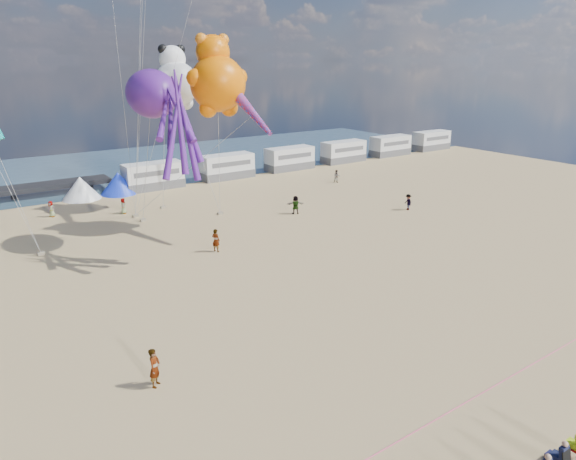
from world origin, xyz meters
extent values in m
plane|color=tan|center=(0.00, 0.00, 0.00)|extent=(120.00, 120.00, 0.00)
plane|color=#324C60|center=(0.00, 55.00, 0.02)|extent=(120.00, 120.00, 0.00)
cube|color=silver|center=(6.00, 40.00, 1.50)|extent=(6.60, 2.50, 3.00)
cube|color=silver|center=(15.50, 40.00, 1.50)|extent=(6.60, 2.50, 3.00)
cube|color=silver|center=(25.00, 40.00, 1.50)|extent=(6.60, 2.50, 3.00)
cube|color=silver|center=(34.50, 40.00, 1.50)|extent=(6.60, 2.50, 3.00)
cube|color=silver|center=(44.00, 40.00, 1.50)|extent=(6.60, 2.50, 3.00)
cube|color=silver|center=(53.50, 40.00, 1.50)|extent=(6.60, 2.50, 3.00)
cone|color=white|center=(-2.00, 40.00, 1.20)|extent=(4.00, 4.00, 2.40)
cone|color=#1933CC|center=(2.00, 40.00, 1.20)|extent=(4.00, 4.00, 2.40)
cube|color=#141641|center=(2.43, -8.87, 0.15)|extent=(0.38, 0.28, 0.30)
cylinder|color=#F2338C|center=(0.00, -5.00, 0.02)|extent=(34.00, 0.03, 0.03)
imported|color=tan|center=(-7.79, 3.82, 0.94)|extent=(0.80, 0.80, 1.88)
imported|color=#7F6659|center=(-5.99, 34.83, 0.76)|extent=(0.61, 0.66, 1.52)
imported|color=#7F6659|center=(25.11, 30.30, 0.77)|extent=(0.90, 0.84, 1.54)
imported|color=#7F6659|center=(23.26, 17.26, 0.79)|extent=(0.81, 0.92, 1.58)
imported|color=#7F6659|center=(13.40, 22.47, 0.89)|extent=(1.12, 0.87, 1.78)
imported|color=#7F6659|center=(2.41, 17.65, 0.91)|extent=(1.25, 1.75, 1.82)
imported|color=#7F6659|center=(-0.11, 31.97, 0.75)|extent=(0.55, 0.65, 1.51)
cube|color=gray|center=(-8.83, 24.62, 0.11)|extent=(0.50, 0.35, 0.22)
cube|color=gray|center=(0.53, 28.53, 0.11)|extent=(0.50, 0.35, 0.22)
cube|color=gray|center=(7.36, 26.46, 0.11)|extent=(0.50, 0.35, 0.22)
cube|color=gray|center=(3.69, 31.60, 0.11)|extent=(0.50, 0.35, 0.22)
cube|color=gray|center=(0.44, 30.30, 0.11)|extent=(0.50, 0.35, 0.22)
camera|label=1|loc=(-14.24, -15.88, 14.01)|focal=32.00mm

